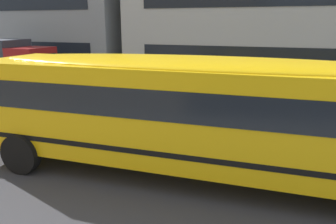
% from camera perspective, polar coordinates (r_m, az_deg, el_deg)
% --- Properties ---
extents(ground_plane, '(400.00, 400.00, 0.00)m').
position_cam_1_polar(ground_plane, '(10.80, -4.20, -5.11)').
color(ground_plane, '#38383D').
extents(sidewalk_far, '(120.00, 3.00, 0.01)m').
position_cam_1_polar(sidewalk_far, '(18.36, 6.30, 3.31)').
color(sidewalk_far, gray).
rests_on(sidewalk_far, ground_plane).
extents(lane_centreline, '(110.00, 0.16, 0.01)m').
position_cam_1_polar(lane_centreline, '(10.80, -4.20, -5.09)').
color(lane_centreline, silver).
rests_on(lane_centreline, ground_plane).
extents(school_bus, '(13.37, 3.18, 2.97)m').
position_cam_1_polar(school_bus, '(7.92, 7.32, 0.67)').
color(school_bus, yellow).
rests_on(school_bus, ground_plane).
extents(box_truck, '(6.06, 2.51, 2.82)m').
position_cam_1_polar(box_truck, '(21.85, -26.68, 7.77)').
color(box_truck, maroon).
rests_on(box_truck, ground_plane).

